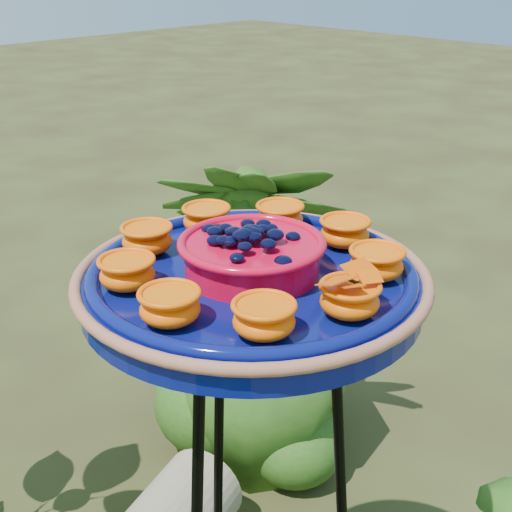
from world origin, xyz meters
TOP-DOWN VIEW (x-y plane):
  - tripod_stand at (0.02, -0.06)m, footprint 0.45×0.45m
  - feeder_dish at (0.02, -0.06)m, footprint 0.63×0.63m
  - shrub_back_right at (0.64, 0.53)m, footprint 0.77×0.77m

SIDE VIEW (x-z plane):
  - shrub_back_right at x=0.64m, z-range 0.00..0.97m
  - tripod_stand at x=0.02m, z-range 0.10..1.08m
  - feeder_dish at x=0.02m, z-range 0.96..1.07m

